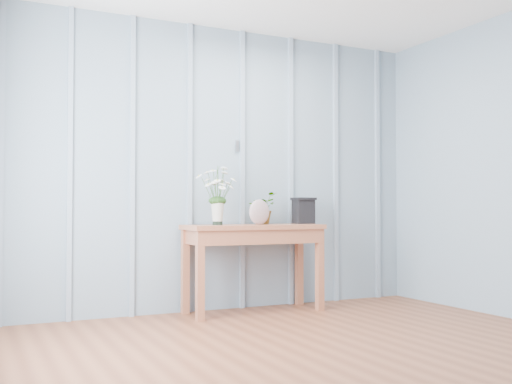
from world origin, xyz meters
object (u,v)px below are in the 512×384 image
daisy_vase (218,186)px  carved_box (303,210)px  sideboard (253,238)px  felt_disc_vessel (259,212)px

daisy_vase → carved_box: daisy_vase is taller
sideboard → carved_box: carved_box is taller
daisy_vase → carved_box: (0.86, 0.05, -0.21)m
sideboard → carved_box: bearing=6.0°
felt_disc_vessel → carved_box: size_ratio=0.91×
sideboard → daisy_vase: bearing=179.4°
daisy_vase → felt_disc_vessel: 0.43m
carved_box → felt_disc_vessel: bearing=-169.5°
sideboard → daisy_vase: size_ratio=2.28×
daisy_vase → felt_disc_vessel: size_ratio=2.43×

